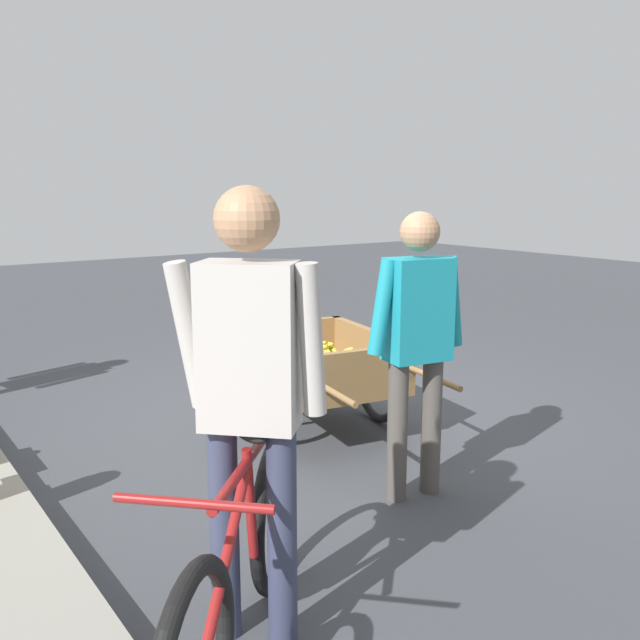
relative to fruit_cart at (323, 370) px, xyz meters
name	(u,v)px	position (x,y,z in m)	size (l,w,h in m)	color
ground_plane	(318,415)	(0.29, -0.17, -0.44)	(24.00, 24.00, 0.00)	#3D3F44
fruit_cart	(323,370)	(0.00, 0.00, 0.00)	(1.76, 1.06, 0.72)	olive
vendor_person	(417,331)	(-1.12, 0.19, 0.49)	(0.26, 0.59, 1.56)	#4C4742
bicycle	(242,573)	(-1.78, 1.64, -0.09)	(1.21, 1.22, 0.85)	black
cyclist_person	(250,378)	(-1.67, 1.53, 0.58)	(0.39, 0.45, 1.69)	#333851
dog	(249,342)	(1.71, -0.39, -0.17)	(0.38, 0.61, 0.40)	#4C3823
plastic_bucket	(287,326)	(2.79, -1.50, -0.32)	(0.30, 0.30, 0.23)	#B21E1E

